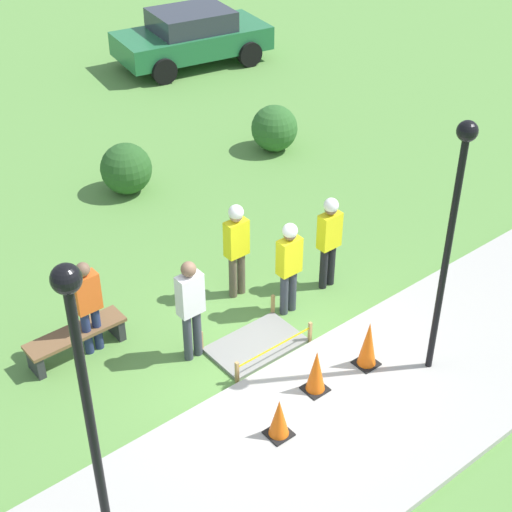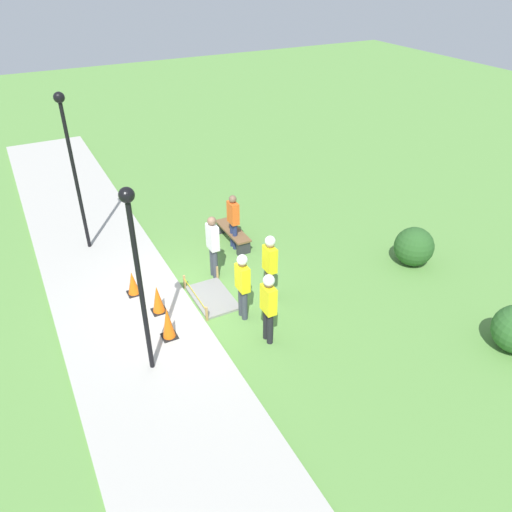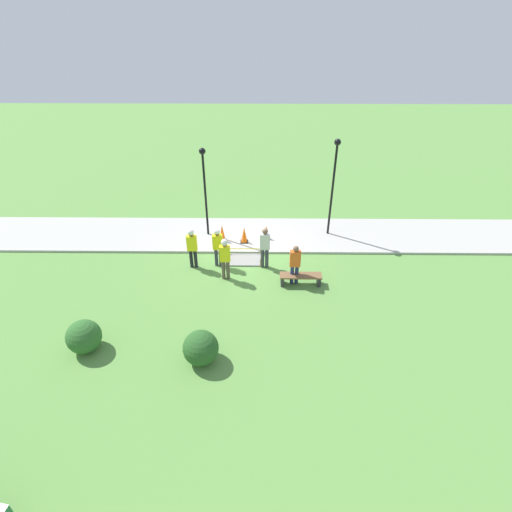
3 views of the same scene
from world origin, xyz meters
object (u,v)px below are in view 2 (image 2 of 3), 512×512
Objects in this scene: worker_assistant at (270,262)px; worker_trainee at (268,303)px; bystander_in_orange_shirt at (233,219)px; traffic_cone_far_patch at (158,299)px; traffic_cone_sidewalk_edge at (168,323)px; bystander_in_gray_shirt at (213,243)px; lamppost_near at (136,259)px; lamppost_far at (71,153)px; park_bench at (233,234)px; traffic_cone_near_patch at (133,283)px; worker_supervisor at (243,281)px.

worker_trainee is at bearing -29.85° from worker_assistant.
worker_trainee is 4.19m from bystander_in_orange_shirt.
traffic_cone_far_patch is 0.99m from traffic_cone_sidewalk_edge.
bystander_in_gray_shirt is 0.44× the size of lamppost_near.
bystander_in_gray_shirt is 4.45m from lamppost_far.
traffic_cone_sidewalk_edge is 0.45× the size of worker_assistant.
park_bench is at bearing 136.32° from traffic_cone_sidewalk_edge.
park_bench is 4.51m from worker_trainee.
traffic_cone_near_patch is at bearing -161.62° from traffic_cone_far_patch.
lamppost_far is (-4.88, -2.61, 1.92)m from worker_supervisor.
worker_trainee is at bearing 83.39° from lamppost_near.
bystander_in_orange_shirt is at bearing 158.54° from worker_supervisor.
worker_supervisor reaches higher than park_bench.
bystander_in_gray_shirt is at bearing -151.21° from worker_assistant.
bystander_in_gray_shirt is (1.38, -1.20, 0.71)m from park_bench.
lamppost_far is at bearing -167.71° from traffic_cone_far_patch.
park_bench is at bearing 164.96° from worker_trainee.
worker_assistant is (-0.37, 0.92, 0.04)m from worker_supervisor.
park_bench is at bearing 126.89° from traffic_cone_far_patch.
worker_trainee is 2.92m from bystander_in_gray_shirt.
worker_supervisor is 0.97× the size of worker_assistant.
lamppost_near is at bearing -96.61° from worker_trainee.
traffic_cone_near_patch is at bearing -143.57° from worker_trainee.
worker_supervisor is at bearing 60.48° from traffic_cone_far_patch.
bystander_in_orange_shirt reaches higher than park_bench.
traffic_cone_sidewalk_edge is at bearing -4.84° from traffic_cone_far_patch.
traffic_cone_near_patch is 2.25m from bystander_in_gray_shirt.
traffic_cone_far_patch reaches higher than park_bench.
park_bench is at bearing 158.70° from worker_supervisor.
bystander_in_orange_shirt is 0.38× the size of lamppost_far.
worker_trainee is 1.06× the size of bystander_in_orange_shirt.
traffic_cone_far_patch is 0.44× the size of bystander_in_orange_shirt.
traffic_cone_sidewalk_edge is at bearing -45.44° from bystander_in_gray_shirt.
park_bench is at bearing 110.99° from traffic_cone_near_patch.
traffic_cone_sidewalk_edge is 0.48× the size of bystander_in_orange_shirt.
traffic_cone_far_patch is at bearing 12.29° from lamppost_far.
lamppost_near is (3.99, -3.75, 2.44)m from park_bench.
worker_trainee is 0.44× the size of lamppost_near.
worker_assistant is at bearing 97.43° from traffic_cone_sidewalk_edge.
traffic_cone_near_patch is 0.40× the size of park_bench.
traffic_cone_sidewalk_edge reaches higher than traffic_cone_near_patch.
traffic_cone_sidewalk_edge is at bearing -90.24° from worker_supervisor.
traffic_cone_sidewalk_edge is at bearing -82.57° from worker_assistant.
park_bench is 0.39× the size of lamppost_near.
worker_assistant is 3.94m from lamppost_near.
worker_assistant is at bearing -7.06° from park_bench.
traffic_cone_far_patch is 2.82m from worker_assistant.
worker_supervisor is at bearing 28.12° from lamppost_far.
worker_assistant reaches higher than traffic_cone_near_patch.
traffic_cone_far_patch is (0.99, 0.33, 0.05)m from traffic_cone_near_patch.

